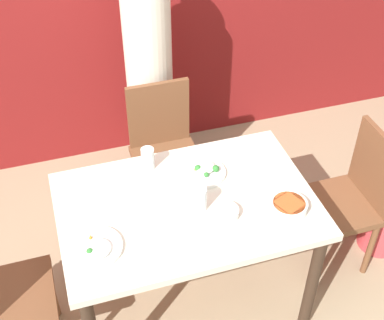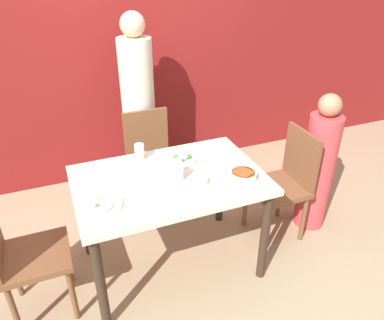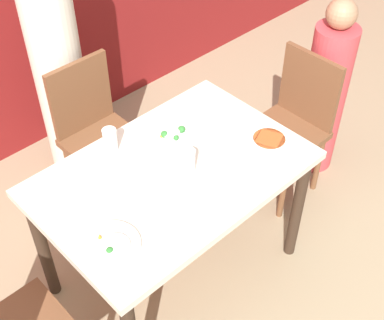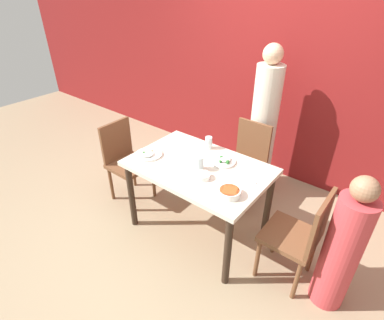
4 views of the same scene
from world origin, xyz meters
name	(u,v)px [view 3 (image 3 of 4)]	position (x,y,z in m)	size (l,w,h in m)	color
ground_plane	(176,269)	(0.00, 0.00, 0.00)	(10.00, 10.00, 0.00)	#998466
dining_table	(173,186)	(0.00, 0.00, 0.66)	(1.22, 0.81, 0.75)	beige
chair_adult_spot	(97,131)	(0.08, 0.74, 0.48)	(0.40, 0.40, 0.89)	brown
chair_child_spot	(292,123)	(0.95, 0.03, 0.48)	(0.40, 0.40, 0.89)	brown
person_adult	(58,66)	(0.08, 1.06, 0.77)	(0.29, 0.29, 1.63)	beige
person_child	(325,95)	(1.24, 0.03, 0.53)	(0.25, 0.25, 1.15)	#C63D42
bowl_curry	(269,142)	(0.44, -0.19, 0.78)	(0.17, 0.17, 0.05)	white
plate_rice_adult	(170,135)	(0.14, 0.17, 0.77)	(0.22, 0.22, 0.05)	white
plate_rice_child	(110,246)	(-0.46, -0.16, 0.77)	(0.25, 0.25, 0.05)	white
bowl_rice_small	(216,167)	(0.15, -0.13, 0.78)	(0.12, 0.12, 0.04)	white
glass_water_tall	(187,162)	(0.04, -0.05, 0.82)	(0.08, 0.08, 0.13)	silver
glass_water_short	(110,140)	(-0.11, 0.30, 0.81)	(0.07, 0.07, 0.12)	silver
napkin_folded	(96,184)	(-0.30, 0.16, 0.76)	(0.14, 0.14, 0.01)	white
fork_steel	(230,122)	(0.44, 0.06, 0.76)	(0.18, 0.03, 0.01)	silver
spoon_steel	(142,197)	(-0.20, -0.03, 0.76)	(0.18, 0.07, 0.01)	silver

